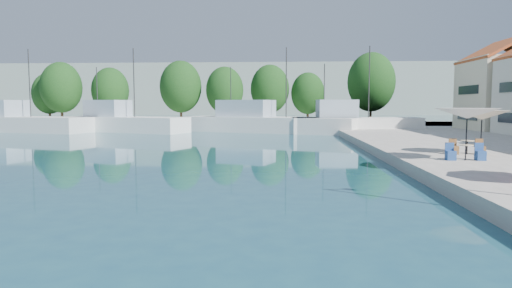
# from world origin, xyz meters

# --- Properties ---
(quay_far) EXTENTS (90.00, 16.00, 0.60)m
(quay_far) POSITION_xyz_m (-8.00, 67.00, 0.30)
(quay_far) COLOR gray
(quay_far) RESTS_ON ground
(hill_west) EXTENTS (180.00, 40.00, 16.00)m
(hill_west) POSITION_xyz_m (-30.00, 160.00, 8.00)
(hill_west) COLOR gray
(hill_west) RESTS_ON ground
(hill_east) EXTENTS (140.00, 40.00, 12.00)m
(hill_east) POSITION_xyz_m (40.00, 180.00, 6.00)
(hill_east) COLOR gray
(hill_east) RESTS_ON ground
(building_06) EXTENTS (9.00, 8.80, 10.20)m
(building_06) POSITION_xyz_m (24.00, 51.00, 5.50)
(building_06) COLOR beige
(building_06) RESTS_ON quay_right
(trawler_01) EXTENTS (20.24, 10.23, 10.20)m
(trawler_01) POSITION_xyz_m (-32.35, 54.75, 1.07)
(trawler_01) COLOR silver
(trawler_01) RESTS_ON ground
(trawler_02) EXTENTS (16.61, 9.70, 10.20)m
(trawler_02) POSITION_xyz_m (-19.22, 54.78, 1.07)
(trawler_02) COLOR white
(trawler_02) RESTS_ON ground
(trawler_03) EXTENTS (21.08, 12.19, 10.20)m
(trawler_03) POSITION_xyz_m (-1.93, 55.17, 1.07)
(trawler_03) COLOR silver
(trawler_03) RESTS_ON ground
(trawler_04) EXTENTS (14.73, 5.00, 10.20)m
(trawler_04) POSITION_xyz_m (7.97, 53.41, 1.07)
(trawler_04) COLOR silver
(trawler_04) RESTS_ON ground
(tree_01) EXTENTS (5.10, 5.10, 7.55)m
(tree_01) POSITION_xyz_m (-36.27, 70.48, 4.95)
(tree_01) COLOR #3F2B19
(tree_01) RESTS_ON quay_far
(tree_02) EXTENTS (6.09, 6.09, 9.01)m
(tree_02) POSITION_xyz_m (-33.19, 68.27, 5.80)
(tree_02) COLOR #3F2B19
(tree_02) RESTS_ON quay_far
(tree_03) EXTENTS (5.55, 5.55, 8.22)m
(tree_03) POSITION_xyz_m (-26.02, 69.17, 5.34)
(tree_03) COLOR #3F2B19
(tree_03) RESTS_ON quay_far
(tree_04) EXTENTS (6.20, 6.20, 9.18)m
(tree_04) POSITION_xyz_m (-15.18, 69.03, 5.90)
(tree_04) COLOR #3F2B19
(tree_04) RESTS_ON quay_far
(tree_05) EXTENTS (5.57, 5.57, 8.25)m
(tree_05) POSITION_xyz_m (-8.54, 68.84, 5.36)
(tree_05) COLOR #3F2B19
(tree_05) RESTS_ON quay_far
(tree_06) EXTENTS (5.88, 5.88, 8.70)m
(tree_06) POSITION_xyz_m (-1.91, 71.19, 5.62)
(tree_06) COLOR #3F2B19
(tree_06) RESTS_ON quay_far
(tree_07) EXTENTS (5.07, 5.07, 7.51)m
(tree_07) POSITION_xyz_m (3.86, 71.22, 4.93)
(tree_07) COLOR #3F2B19
(tree_07) RESTS_ON quay_far
(tree_08) EXTENTS (6.96, 6.96, 10.31)m
(tree_08) POSITION_xyz_m (13.05, 69.73, 6.55)
(tree_08) COLOR #3F2B19
(tree_08) RESTS_ON quay_far
(umbrella_white) EXTENTS (3.13, 3.13, 2.51)m
(umbrella_white) POSITION_xyz_m (9.02, 23.78, 2.86)
(umbrella_white) COLOR black
(umbrella_white) RESTS_ON quay_right
(umbrella_cream) EXTENTS (2.92, 2.92, 2.36)m
(umbrella_cream) POSITION_xyz_m (11.00, 26.83, 2.70)
(umbrella_cream) COLOR black
(umbrella_cream) RESTS_ON quay_right
(cafe_table_02) EXTENTS (1.82, 0.70, 0.76)m
(cafe_table_02) POSITION_xyz_m (8.97, 23.68, 0.89)
(cafe_table_02) COLOR black
(cafe_table_02) RESTS_ON quay_right
(cafe_table_03) EXTENTS (1.82, 0.70, 0.76)m
(cafe_table_03) POSITION_xyz_m (10.10, 26.38, 0.89)
(cafe_table_03) COLOR black
(cafe_table_03) RESTS_ON quay_right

